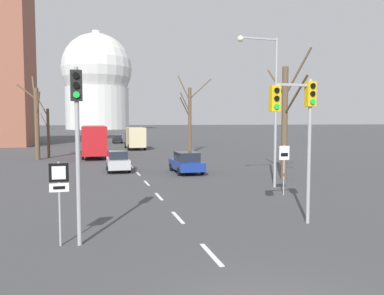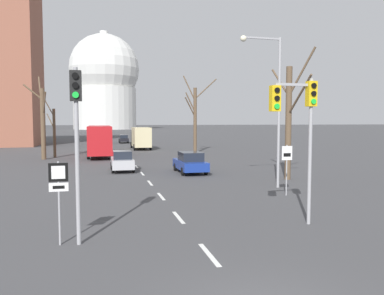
% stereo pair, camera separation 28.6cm
% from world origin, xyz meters
% --- Properties ---
extents(lane_stripe_0, '(0.16, 2.00, 0.01)m').
position_xyz_m(lane_stripe_0, '(0.00, 4.01, 0.00)').
color(lane_stripe_0, silver).
rests_on(lane_stripe_0, ground_plane).
extents(lane_stripe_1, '(0.16, 2.00, 0.01)m').
position_xyz_m(lane_stripe_1, '(0.00, 8.51, 0.00)').
color(lane_stripe_1, silver).
rests_on(lane_stripe_1, ground_plane).
extents(lane_stripe_2, '(0.16, 2.00, 0.01)m').
position_xyz_m(lane_stripe_2, '(0.00, 13.01, 0.00)').
color(lane_stripe_2, silver).
rests_on(lane_stripe_2, ground_plane).
extents(lane_stripe_3, '(0.16, 2.00, 0.01)m').
position_xyz_m(lane_stripe_3, '(0.00, 17.51, 0.00)').
color(lane_stripe_3, silver).
rests_on(lane_stripe_3, ground_plane).
extents(lane_stripe_4, '(0.16, 2.00, 0.01)m').
position_xyz_m(lane_stripe_4, '(0.00, 22.01, 0.00)').
color(lane_stripe_4, silver).
rests_on(lane_stripe_4, ground_plane).
extents(lane_stripe_5, '(0.16, 2.00, 0.01)m').
position_xyz_m(lane_stripe_5, '(0.00, 26.51, 0.00)').
color(lane_stripe_5, silver).
rests_on(lane_stripe_5, ground_plane).
extents(lane_stripe_6, '(0.16, 2.00, 0.01)m').
position_xyz_m(lane_stripe_6, '(0.00, 31.01, 0.00)').
color(lane_stripe_6, silver).
rests_on(lane_stripe_6, ground_plane).
extents(lane_stripe_7, '(0.16, 2.00, 0.01)m').
position_xyz_m(lane_stripe_7, '(0.00, 35.51, 0.00)').
color(lane_stripe_7, silver).
rests_on(lane_stripe_7, ground_plane).
extents(traffic_signal_near_left, '(0.36, 0.34, 5.71)m').
position_xyz_m(traffic_signal_near_left, '(-3.86, 5.93, 3.95)').
color(traffic_signal_near_left, '#9E9EA3').
rests_on(traffic_signal_near_left, ground_plane).
extents(traffic_signal_near_right, '(1.87, 0.34, 5.64)m').
position_xyz_m(traffic_signal_near_right, '(4.24, 6.31, 4.27)').
color(traffic_signal_near_right, '#9E9EA3').
rests_on(traffic_signal_near_right, ground_plane).
extents(route_sign_post, '(0.60, 0.08, 2.73)m').
position_xyz_m(route_sign_post, '(-4.45, 6.01, 1.87)').
color(route_sign_post, '#9E9EA3').
rests_on(route_sign_post, ground_plane).
extents(speed_limit_sign, '(0.60, 0.08, 2.74)m').
position_xyz_m(speed_limit_sign, '(6.64, 11.65, 1.85)').
color(speed_limit_sign, '#9E9EA3').
rests_on(speed_limit_sign, ground_plane).
extents(street_lamp_right, '(2.58, 0.36, 8.95)m').
position_xyz_m(street_lamp_right, '(6.86, 13.97, 5.48)').
color(street_lamp_right, '#9E9EA3').
rests_on(street_lamp_right, ground_plane).
extents(sedan_near_left, '(1.76, 3.89, 1.65)m').
position_xyz_m(sedan_near_left, '(-1.40, 23.85, 0.82)').
color(sedan_near_left, '#B7B7BC').
rests_on(sedan_near_left, ground_plane).
extents(sedan_near_right, '(1.80, 3.88, 1.60)m').
position_xyz_m(sedan_near_right, '(-3.65, 68.93, 0.81)').
color(sedan_near_right, '#2D4C33').
rests_on(sedan_near_right, ground_plane).
extents(sedan_mid_centre, '(1.97, 4.47, 1.64)m').
position_xyz_m(sedan_mid_centre, '(3.68, 21.54, 0.81)').
color(sedan_mid_centre, navy).
rests_on(sedan_mid_centre, ground_plane).
extents(sedan_far_left, '(1.70, 3.92, 1.51)m').
position_xyz_m(sedan_far_left, '(1.22, 63.43, 0.77)').
color(sedan_far_left, black).
rests_on(sedan_far_left, ground_plane).
extents(city_bus, '(2.66, 10.80, 3.48)m').
position_xyz_m(city_bus, '(-3.12, 37.45, 2.05)').
color(city_bus, red).
rests_on(city_bus, ground_plane).
extents(delivery_truck, '(2.44, 7.20, 3.14)m').
position_xyz_m(delivery_truck, '(2.64, 47.39, 1.70)').
color(delivery_truck, '#333842').
rests_on(delivery_truck, ground_plane).
extents(bare_tree_left_near, '(1.40, 2.17, 7.06)m').
position_xyz_m(bare_tree_left_near, '(-8.02, 37.18, 2.97)').
color(bare_tree_left_near, brown).
rests_on(bare_tree_left_near, ground_plane).
extents(bare_tree_right_near, '(4.56, 1.91, 9.79)m').
position_xyz_m(bare_tree_right_near, '(8.63, 39.26, 4.62)').
color(bare_tree_right_near, brown).
rests_on(bare_tree_right_near, ground_plane).
extents(bare_tree_left_far, '(2.49, 4.54, 9.02)m').
position_xyz_m(bare_tree_left_far, '(-8.91, 35.34, 4.15)').
color(bare_tree_left_far, brown).
rests_on(bare_tree_left_far, ground_plane).
extents(bare_tree_right_far, '(1.30, 6.18, 8.85)m').
position_xyz_m(bare_tree_right_far, '(9.48, 16.73, 4.27)').
color(bare_tree_right_far, brown).
rests_on(bare_tree_right_far, ground_plane).
extents(capitol_dome, '(34.79, 34.79, 49.13)m').
position_xyz_m(capitol_dome, '(0.00, 189.68, 23.93)').
color(capitol_dome, silver).
rests_on(capitol_dome, ground_plane).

